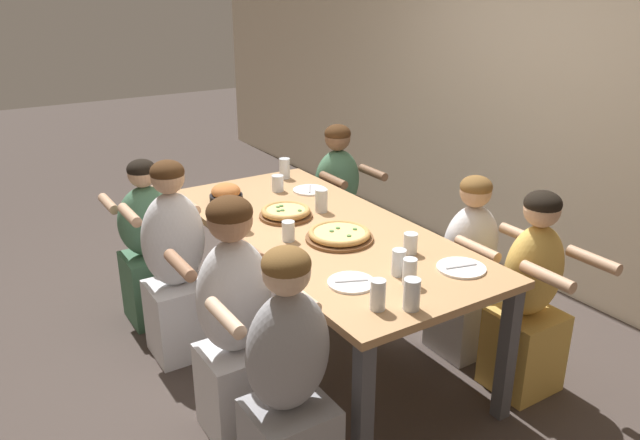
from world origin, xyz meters
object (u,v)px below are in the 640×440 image
object	(u,v)px
empty_plate_c	(351,282)
diner_near_right	(288,390)
empty_plate_b	(310,190)
diner_far_left	(337,205)
pizza_board_main	(286,212)
diner_far_right	(530,303)
pizza_board_second	(339,235)
diner_near_midright	(236,328)
drinking_glass_d	(242,223)
drinking_glass_h	(410,273)
drinking_glass_f	(378,297)
diner_near_midleft	(176,270)
skillet_bowl	(226,194)
diner_far_midright	(468,275)
empty_plate_a	(461,268)
drinking_glass_c	(285,170)
drinking_glass_a	(321,202)
drinking_glass_e	(412,296)
drinking_glass_j	(288,232)
drinking_glass_i	(399,264)
drinking_glass_g	(410,244)
diner_near_left	(150,250)
drinking_glass_b	(278,184)

from	to	relation	value
empty_plate_c	diner_near_right	distance (m)	0.59
empty_plate_b	diner_far_left	distance (m)	0.58
pizza_board_main	empty_plate_c	xyz separation A→B (m)	(0.91, -0.17, -0.02)
diner_far_right	diner_near_right	bearing A→B (deg)	-0.59
pizza_board_second	diner_near_midright	size ratio (longest dim) A/B	0.30
drinking_glass_d	drinking_glass_h	size ratio (longest dim) A/B	0.79
drinking_glass_f	diner_near_midleft	world-z (taller)	diner_near_midleft
diner_far_right	skillet_bowl	bearing A→B (deg)	-58.42
pizza_board_second	diner_near_midleft	distance (m)	0.97
empty_plate_b	diner_far_left	size ratio (longest dim) A/B	0.20
diner_far_midright	empty_plate_b	bearing A→B (deg)	-68.33
empty_plate_a	drinking_glass_c	size ratio (longest dim) A/B	1.67
drinking_glass_d	diner_far_left	world-z (taller)	diner_far_left
skillet_bowl	drinking_glass_a	distance (m)	0.62
drinking_glass_e	diner_near_midleft	size ratio (longest dim) A/B	0.12
drinking_glass_e	drinking_glass_j	world-z (taller)	drinking_glass_e
diner_near_midleft	drinking_glass_a	bearing A→B (deg)	-11.46
empty_plate_a	diner_near_right	distance (m)	1.05
drinking_glass_i	diner_near_midleft	world-z (taller)	diner_near_midleft
empty_plate_b	diner_far_midright	xyz separation A→B (m)	(1.06, 0.42, -0.29)
drinking_glass_e	drinking_glass_i	xyz separation A→B (m)	(-0.29, 0.17, -0.01)
drinking_glass_j	pizza_board_second	bearing A→B (deg)	59.39
drinking_glass_a	drinking_glass_f	size ratio (longest dim) A/B	1.02
empty_plate_c	diner_far_right	world-z (taller)	diner_far_right
pizza_board_second	drinking_glass_f	size ratio (longest dim) A/B	2.69
drinking_glass_g	empty_plate_a	bearing A→B (deg)	17.88
diner_near_right	diner_near_left	world-z (taller)	diner_near_right
skillet_bowl	drinking_glass_e	world-z (taller)	drinking_glass_e
empty_plate_c	drinking_glass_g	size ratio (longest dim) A/B	2.06
drinking_glass_i	diner_near_left	size ratio (longest dim) A/B	0.12
drinking_glass_g	diner_near_midright	distance (m)	0.97
skillet_bowl	drinking_glass_d	size ratio (longest dim) A/B	2.99
diner_far_midright	pizza_board_main	bearing A→B (deg)	-42.38
drinking_glass_f	drinking_glass_d	bearing A→B (deg)	-174.74
drinking_glass_g	drinking_glass_h	bearing A→B (deg)	-40.70
drinking_glass_a	skillet_bowl	bearing A→B (deg)	-137.97
empty_plate_b	diner_near_midright	distance (m)	1.43
drinking_glass_b	drinking_glass_i	size ratio (longest dim) A/B	0.83
drinking_glass_g	drinking_glass_h	size ratio (longest dim) A/B	0.85
empty_plate_a	diner_near_midright	distance (m)	1.11
drinking_glass_a	drinking_glass_b	size ratio (longest dim) A/B	1.31
empty_plate_c	drinking_glass_h	bearing A→B (deg)	56.32
empty_plate_a	drinking_glass_f	size ratio (longest dim) A/B	1.75
drinking_glass_j	diner_near_midleft	bearing A→B (deg)	-133.56
drinking_glass_g	diner_near_right	size ratio (longest dim) A/B	0.09
drinking_glass_j	diner_near_left	xyz separation A→B (m)	(-0.94, -0.48, -0.34)
skillet_bowl	empty_plate_a	xyz separation A→B (m)	(1.49, 0.56, -0.05)
pizza_board_second	empty_plate_c	size ratio (longest dim) A/B	1.64
empty_plate_a	diner_near_midright	size ratio (longest dim) A/B	0.20
drinking_glass_g	diner_near_midleft	distance (m)	1.34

